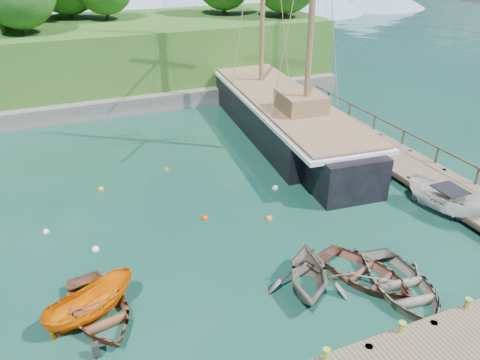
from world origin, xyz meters
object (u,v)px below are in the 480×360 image
(rowboat_1, at_px, (307,289))
(cabin_boat_white, at_px, (445,214))
(rowboat_2, at_px, (365,280))
(rowboat_3, at_px, (401,294))
(schooner, at_px, (280,117))
(rowboat_0, at_px, (100,317))
(motorboat_orange, at_px, (93,317))

(rowboat_1, relative_size, cabin_boat_white, 0.83)
(rowboat_2, bearing_deg, rowboat_3, -77.43)
(rowboat_1, relative_size, schooner, 0.13)
(rowboat_1, bearing_deg, rowboat_3, -1.20)
(rowboat_0, bearing_deg, rowboat_3, -27.12)
(rowboat_0, xyz_separation_m, rowboat_1, (7.96, -1.65, 0.00))
(rowboat_1, distance_m, schooner, 17.20)
(motorboat_orange, bearing_deg, schooner, -69.84)
(motorboat_orange, bearing_deg, rowboat_1, -124.85)
(rowboat_3, bearing_deg, rowboat_0, 171.89)
(schooner, bearing_deg, rowboat_2, -99.60)
(motorboat_orange, bearing_deg, cabin_boat_white, -111.04)
(rowboat_0, height_order, rowboat_3, rowboat_3)
(rowboat_1, height_order, schooner, schooner)
(rowboat_2, relative_size, schooner, 0.15)
(rowboat_0, bearing_deg, rowboat_2, -21.89)
(rowboat_3, xyz_separation_m, motorboat_orange, (-11.55, 3.45, 0.00))
(motorboat_orange, height_order, schooner, schooner)
(rowboat_2, bearing_deg, rowboat_1, 148.62)
(cabin_boat_white, bearing_deg, rowboat_0, 166.06)
(rowboat_3, height_order, schooner, schooner)
(rowboat_3, bearing_deg, motorboat_orange, 171.82)
(schooner, bearing_deg, rowboat_3, -95.93)
(rowboat_1, height_order, rowboat_2, rowboat_1)
(rowboat_0, xyz_separation_m, schooner, (14.76, 14.11, 1.17))
(rowboat_2, bearing_deg, motorboat_orange, 147.28)
(rowboat_1, relative_size, motorboat_orange, 1.02)
(rowboat_1, xyz_separation_m, motorboat_orange, (-8.21, 1.74, 0.00))
(rowboat_1, distance_m, motorboat_orange, 8.39)
(rowboat_3, relative_size, motorboat_orange, 1.28)
(motorboat_orange, relative_size, cabin_boat_white, 0.82)
(rowboat_3, relative_size, schooner, 0.16)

